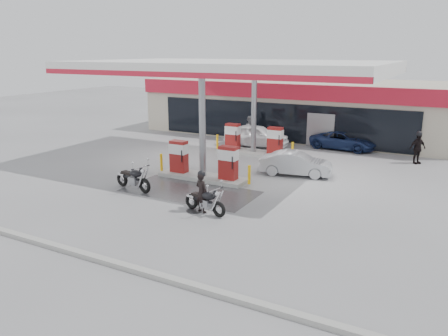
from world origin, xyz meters
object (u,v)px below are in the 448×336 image
(main_motorcycle, at_px, (206,202))
(parked_car_right, at_px, (343,140))
(parked_motorcycle, at_px, (134,179))
(attendant, at_px, (250,130))
(pump_island_near, at_px, (203,165))
(pump_island_far, at_px, (253,143))
(parked_car_left, at_px, (232,124))
(hatchback_silver, at_px, (296,164))
(biker_walking, at_px, (418,148))
(sedan_white, at_px, (257,135))
(biker_main, at_px, (202,193))

(main_motorcycle, relative_size, parked_car_right, 0.50)
(parked_motorcycle, height_order, attendant, attendant)
(pump_island_near, bearing_deg, main_motorcycle, -58.12)
(attendant, bearing_deg, parked_car_right, -68.24)
(parked_motorcycle, height_order, parked_car_right, parked_motorcycle)
(pump_island_far, distance_m, parked_car_left, 7.50)
(main_motorcycle, xyz_separation_m, parked_car_right, (2.01, 14.01, 0.10))
(pump_island_near, relative_size, parked_car_right, 1.25)
(main_motorcycle, relative_size, hatchback_silver, 0.57)
(attendant, distance_m, hatchback_silver, 8.00)
(parked_car_left, relative_size, parked_car_right, 1.05)
(parked_car_right, height_order, biker_walking, biker_walking)
(sedan_white, bearing_deg, parked_motorcycle, 167.84)
(pump_island_far, bearing_deg, sedan_white, 109.03)
(parked_car_right, bearing_deg, biker_walking, -107.56)
(main_motorcycle, relative_size, parked_motorcycle, 0.91)
(pump_island_far, height_order, sedan_white, pump_island_far)
(biker_main, xyz_separation_m, parked_car_left, (-6.80, 15.97, -0.17))
(parked_motorcycle, relative_size, sedan_white, 0.53)
(main_motorcycle, distance_m, parked_car_left, 17.47)
(hatchback_silver, relative_size, parked_car_right, 0.88)
(pump_island_near, xyz_separation_m, parked_motorcycle, (-1.85, -3.01, -0.19))
(sedan_white, distance_m, parked_car_right, 5.56)
(biker_walking, bearing_deg, hatchback_silver, -178.76)
(pump_island_far, xyz_separation_m, sedan_white, (-0.76, 2.20, 0.01))
(pump_island_far, bearing_deg, main_motorcycle, -76.02)
(attendant, bearing_deg, biker_walking, -82.84)
(biker_main, height_order, parked_car_left, biker_main)
(pump_island_near, xyz_separation_m, parked_car_right, (4.50, 10.00, -0.14))
(parked_car_right, bearing_deg, parked_motorcycle, 158.20)
(main_motorcycle, distance_m, attendant, 13.42)
(parked_motorcycle, xyz_separation_m, parked_car_left, (-2.65, 15.01, 0.11))
(main_motorcycle, bearing_deg, sedan_white, 116.93)
(hatchback_silver, relative_size, biker_walking, 2.08)
(main_motorcycle, bearing_deg, parked_car_right, 93.86)
(main_motorcycle, distance_m, biker_main, 0.38)
(hatchback_silver, xyz_separation_m, biker_walking, (5.21, 5.40, 0.27))
(biker_walking, bearing_deg, parked_car_right, 113.42)
(pump_island_far, xyz_separation_m, parked_car_left, (-4.50, 6.00, -0.08))
(main_motorcycle, relative_size, parked_car_left, 0.47)
(pump_island_far, xyz_separation_m, biker_main, (2.30, -9.97, 0.09))
(attendant, height_order, parked_car_left, attendant)
(pump_island_far, height_order, hatchback_silver, pump_island_far)
(biker_walking, bearing_deg, biker_main, -163.62)
(sedan_white, xyz_separation_m, parked_car_left, (-3.74, 3.80, -0.09))
(parked_motorcycle, bearing_deg, attendant, 99.63)
(main_motorcycle, distance_m, sedan_white, 12.63)
(biker_main, xyz_separation_m, biker_walking, (6.70, 12.17, 0.07))
(pump_island_near, bearing_deg, pump_island_far, 90.00)
(pump_island_near, xyz_separation_m, pump_island_far, (0.00, 6.00, 0.00))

